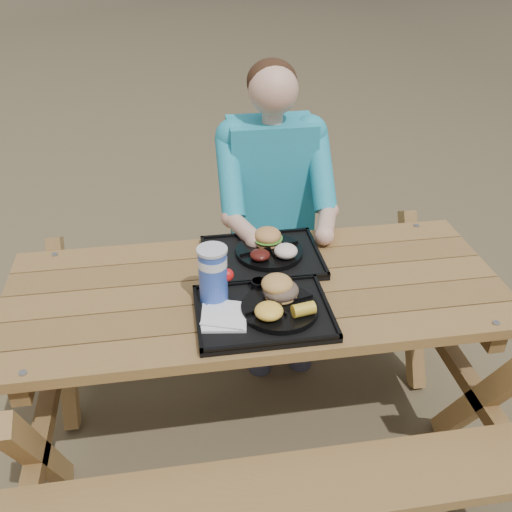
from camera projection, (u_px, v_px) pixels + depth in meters
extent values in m
plane|color=#999999|center=(256.00, 429.00, 2.46)|extent=(60.00, 60.00, 0.00)
cube|color=black|center=(263.00, 314.00, 1.91)|extent=(0.45, 0.35, 0.02)
cube|color=black|center=(262.00, 258.00, 2.20)|extent=(0.45, 0.35, 0.02)
cylinder|color=black|center=(280.00, 308.00, 1.90)|extent=(0.26, 0.26, 0.02)
cylinder|color=black|center=(269.00, 252.00, 2.21)|extent=(0.26, 0.26, 0.02)
cube|color=white|center=(224.00, 317.00, 1.86)|extent=(0.17, 0.17, 0.02)
cylinder|color=#1639A9|center=(213.00, 276.00, 1.91)|extent=(0.10, 0.10, 0.20)
cylinder|color=black|center=(259.00, 284.00, 2.01)|extent=(0.06, 0.06, 0.03)
cylinder|color=yellow|center=(275.00, 284.00, 2.01)|extent=(0.05, 0.05, 0.03)
ellipsoid|color=yellow|center=(269.00, 311.00, 1.83)|extent=(0.09, 0.09, 0.05)
cube|color=black|center=(217.00, 259.00, 2.18)|extent=(0.06, 0.14, 0.01)
ellipsoid|color=#46120E|center=(260.00, 255.00, 2.13)|extent=(0.08, 0.08, 0.03)
ellipsoid|color=#F3E3CE|center=(286.00, 251.00, 2.14)|extent=(0.09, 0.09, 0.05)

